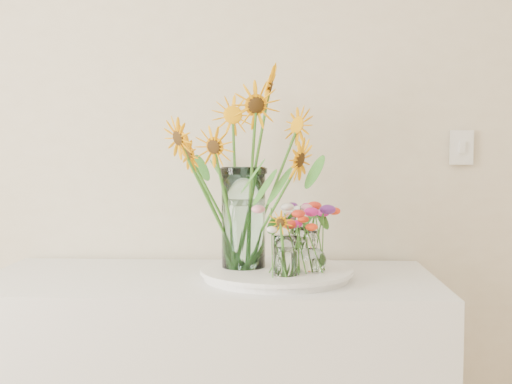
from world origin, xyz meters
TOP-DOWN VIEW (x-y plane):
  - tray at (0.07, 1.91)m, footprint 0.44×0.44m
  - mason_jar at (-0.03, 1.93)m, footprint 0.17×0.17m
  - sunflower_bouquet at (-0.03, 1.93)m, footprint 0.97×0.97m
  - small_vase_a at (0.10, 1.81)m, footprint 0.08×0.08m
  - wildflower_posy_a at (0.10, 1.81)m, footprint 0.21×0.21m
  - small_vase_b at (0.18, 1.88)m, footprint 0.11×0.11m
  - wildflower_posy_b at (0.18, 1.88)m, footprint 0.21×0.21m
  - small_vase_c at (0.15, 2.01)m, footprint 0.09×0.09m
  - wildflower_posy_c at (0.15, 2.01)m, footprint 0.18×0.18m

SIDE VIEW (x-z plane):
  - tray at x=0.07m, z-range 0.90..0.92m
  - small_vase_a at x=0.10m, z-range 0.93..1.05m
  - small_vase_c at x=0.15m, z-range 0.93..1.05m
  - small_vase_b at x=0.18m, z-range 0.93..1.05m
  - wildflower_posy_a at x=0.10m, z-range 0.93..1.14m
  - wildflower_posy_c at x=0.15m, z-range 0.93..1.14m
  - wildflower_posy_b at x=0.18m, z-range 0.93..1.14m
  - mason_jar at x=-0.03m, z-range 0.93..1.24m
  - sunflower_bouquet at x=-0.03m, z-range 0.93..1.55m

